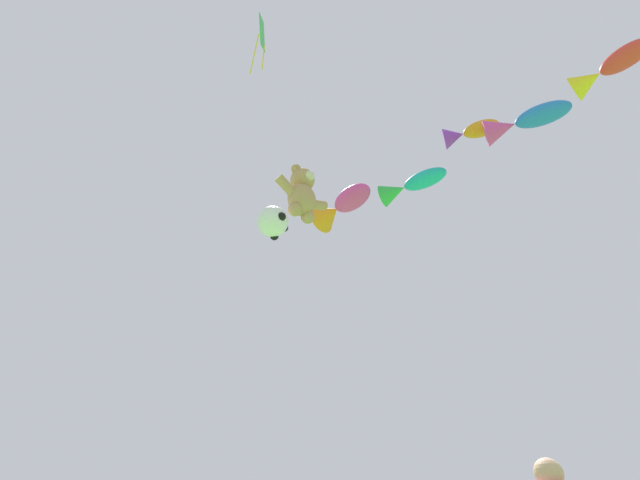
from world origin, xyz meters
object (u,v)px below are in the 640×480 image
object	(u,v)px
teddy_bear_kite	(302,193)
fish_kite_magenta	(340,207)
diamond_kite	(262,37)
fish_kite_tangerine	(467,133)
fish_kite_cobalt	(521,122)
soccer_ball_kite	(273,222)
fish_kite_teal	(409,186)
fish_kite_crimson	(606,70)

from	to	relation	value
teddy_bear_kite	fish_kite_magenta	distance (m)	2.15
diamond_kite	teddy_bear_kite	bearing A→B (deg)	22.85
fish_kite_magenta	fish_kite_tangerine	bearing A→B (deg)	-78.89
fish_kite_cobalt	soccer_ball_kite	bearing A→B (deg)	123.71
fish_kite_teal	fish_kite_cobalt	size ratio (longest dim) A/B	0.99
soccer_ball_kite	fish_kite_teal	size ratio (longest dim) A/B	0.42
fish_kite_teal	fish_kite_magenta	bearing A→B (deg)	111.60
teddy_bear_kite	fish_kite_cobalt	bearing A→B (deg)	-60.35
fish_kite_teal	fish_kite_tangerine	world-z (taller)	fish_kite_tangerine
fish_kite_magenta	teddy_bear_kite	bearing A→B (deg)	-169.22
soccer_ball_kite	fish_kite_cobalt	distance (m)	6.98
fish_kite_cobalt	fish_kite_crimson	world-z (taller)	fish_kite_crimson
fish_kite_tangerine	fish_kite_cobalt	size ratio (longest dim) A/B	0.73
fish_kite_magenta	fish_kite_teal	xyz separation A→B (m)	(0.84, -2.13, -0.02)
fish_kite_teal	fish_kite_cobalt	world-z (taller)	fish_kite_teal
soccer_ball_kite	fish_kite_teal	xyz separation A→B (m)	(3.48, -2.06, 2.12)
fish_kite_teal	diamond_kite	world-z (taller)	diamond_kite
soccer_ball_kite	teddy_bear_kite	bearing A→B (deg)	-22.55
diamond_kite	fish_kite_teal	bearing A→B (deg)	-7.02
fish_kite_teal	fish_kite_tangerine	xyz separation A→B (m)	(-0.00, -2.16, 0.55)
teddy_bear_kite	fish_kite_crimson	xyz separation A→B (m)	(3.71, -7.33, 1.57)
fish_kite_magenta	fish_kite_teal	distance (m)	2.29
fish_kite_teal	fish_kite_cobalt	distance (m)	3.49
teddy_bear_kite	diamond_kite	xyz separation A→B (m)	(-2.62, -1.10, 3.70)
fish_kite_teal	diamond_kite	size ratio (longest dim) A/B	0.78
teddy_bear_kite	fish_kite_crimson	size ratio (longest dim) A/B	1.03
fish_kite_tangerine	fish_kite_teal	bearing A→B (deg)	89.96
fish_kite_teal	fish_kite_crimson	xyz separation A→B (m)	(0.94, -5.56, 0.70)
fish_kite_cobalt	fish_kite_crimson	bearing A→B (deg)	-70.84
fish_kite_magenta	diamond_kite	distance (m)	5.54
fish_kite_magenta	fish_kite_teal	size ratio (longest dim) A/B	1.01
fish_kite_crimson	teddy_bear_kite	bearing A→B (deg)	116.86
fish_kite_magenta	diamond_kite	bearing A→B (deg)	-162.08
fish_kite_crimson	fish_kite_teal	bearing A→B (deg)	99.59
soccer_ball_kite	diamond_kite	size ratio (longest dim) A/B	0.32
fish_kite_tangerine	fish_kite_cobalt	distance (m)	1.46
fish_kite_tangerine	diamond_kite	distance (m)	6.50
teddy_bear_kite	fish_kite_tangerine	xyz separation A→B (m)	(2.77, -3.92, 1.41)
soccer_ball_kite	fish_kite_cobalt	size ratio (longest dim) A/B	0.41
soccer_ball_kite	diamond_kite	distance (m)	5.49
soccer_ball_kite	fish_kite_cobalt	bearing A→B (deg)	-56.29
teddy_bear_kite	fish_kite_cobalt	xyz separation A→B (m)	(2.99, -5.25, 0.84)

